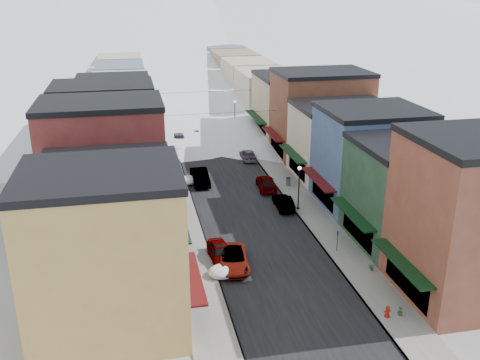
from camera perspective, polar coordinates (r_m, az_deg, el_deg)
name	(u,v)px	position (r m, az deg, el deg)	size (l,w,h in m)	color
ground	(314,337)	(37.73, 7.85, -16.29)	(600.00, 600.00, 0.00)	gray
road	(197,123)	(91.78, -4.57, 6.13)	(10.00, 160.00, 0.01)	black
sidewalk_left	(158,124)	(91.22, -8.71, 5.91)	(3.20, 160.00, 0.15)	gray
sidewalk_right	(235,120)	(92.79, -0.50, 6.39)	(3.20, 160.00, 0.15)	gray
curb_left	(168,124)	(91.30, -7.73, 5.98)	(0.10, 160.00, 0.15)	slate
curb_right	(226,121)	(92.51, -1.45, 6.34)	(0.10, 160.00, 0.15)	slate
bldg_l_yellow	(106,252)	(36.43, -14.08, -7.51)	(11.30, 8.70, 11.50)	gold
bldg_l_cream	(110,215)	(44.54, -13.68, -3.62)	(11.30, 8.20, 9.50)	beige
bldg_l_brick_near	(105,166)	(51.51, -14.20, 1.42)	(12.30, 8.20, 12.50)	maroon
bldg_l_grayblue	(113,157)	(60.10, -13.36, 2.44)	(11.30, 9.20, 9.00)	slate
bldg_l_brick_far	(105,128)	(68.53, -14.16, 5.43)	(13.30, 9.20, 11.00)	maroon
bldg_l_tan	(115,113)	(78.32, -13.19, 6.95)	(11.30, 11.20, 10.00)	#8F815E
bldg_r_green	(412,192)	(50.20, 17.89, -1.27)	(11.30, 9.20, 9.50)	#1F412A
bldg_r_blue	(370,157)	(57.54, 13.67, 2.40)	(11.30, 9.20, 10.50)	#3C5888
bldg_r_cream	(341,140)	(65.80, 10.75, 4.18)	(12.30, 9.20, 9.00)	beige
bldg_r_brick_far	(320,113)	(73.78, 8.56, 7.06)	(13.30, 9.20, 11.50)	brown
bldg_r_tan	(291,105)	(82.91, 5.51, 7.94)	(11.30, 11.20, 9.50)	tan
distant_blocks	(182,77)	(113.38, -6.17, 10.86)	(34.00, 55.00, 8.00)	gray
overhead_cables	(207,102)	(78.32, -3.50, 8.34)	(16.40, 15.04, 0.04)	black
car_white_suv	(233,259)	(44.99, -0.77, -8.45)	(2.45, 5.30, 1.47)	silver
car_silver_sedan	(221,253)	(45.97, -2.07, -7.74)	(1.83, 4.55, 1.55)	gray
car_dark_hatch	(200,177)	(63.18, -4.28, 0.33)	(1.82, 5.21, 1.72)	black
car_silver_wagon	(179,139)	(79.23, -6.51, 4.32)	(2.08, 5.11, 1.48)	#94979C
car_green_sedan	(283,202)	(56.32, 4.66, -2.39)	(1.51, 4.34, 1.43)	black
car_gray_suv	(266,183)	(61.36, 2.83, -0.29)	(1.95, 4.84, 1.65)	gray
car_black_sedan	(248,155)	(71.84, 0.87, 2.71)	(1.85, 4.56, 1.32)	black
car_lane_silver	(195,135)	(81.28, -4.80, 4.81)	(1.82, 4.53, 1.55)	#979A9F
car_lane_white	(199,103)	(103.61, -4.41, 8.21)	(2.57, 5.57, 1.55)	silver
fire_hydrant	(387,312)	(40.22, 15.45, -13.40)	(0.51, 0.39, 0.88)	#AE1509
parking_sign	(337,239)	(47.78, 10.35, -6.22)	(0.05, 0.27, 1.98)	black
trash_can	(288,182)	(62.42, 5.17, -0.18)	(0.55, 0.55, 0.94)	slate
streetlamp_near	(299,182)	(55.24, 6.31, -0.24)	(0.39, 0.39, 4.69)	black
streetlamp_far	(235,111)	(86.57, -0.55, 7.39)	(0.38, 0.38, 4.57)	black
planter_near	(372,267)	(45.76, 13.86, -9.00)	(0.52, 0.45, 0.58)	#2D6531
planter_far	(400,311)	(40.68, 16.71, -13.25)	(0.36, 0.36, 0.65)	#325929
snow_pile_near	(222,271)	(43.83, -1.88, -9.69)	(2.34, 2.64, 0.99)	white
snow_pile_mid	(188,180)	(63.38, -5.53, 0.00)	(2.40, 2.68, 1.02)	white
snow_pile_far	(178,149)	(75.79, -6.67, 3.35)	(2.28, 2.60, 0.96)	white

